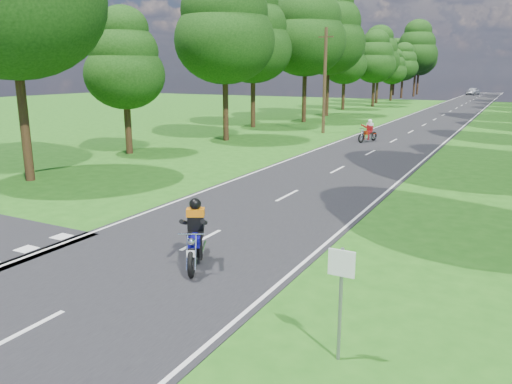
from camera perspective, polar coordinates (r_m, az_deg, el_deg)
The scene contains 9 objects.
ground at distance 13.08m, azimuth -11.23°, elevation -8.00°, with size 160.00×160.00×0.00m, color #1F5814.
main_road at distance 60.05m, azimuth 20.62°, elevation 8.24°, with size 7.00×140.00×0.02m, color black.
road_markings at distance 58.21m, azimuth 20.24°, elevation 8.14°, with size 7.40×140.00×0.01m.
treeline at distance 69.79m, azimuth 23.58°, elevation 15.42°, with size 40.00×115.35×14.78m.
telegraph_pole at distance 39.83m, azimuth 7.85°, elevation 12.52°, with size 1.20×0.26×8.00m.
road_sign at distance 8.42m, azimuth 9.67°, elevation -10.57°, with size 0.45×0.07×2.00m.
rider_near_blue at distance 12.56m, azimuth -7.00°, elevation -4.62°, with size 0.67×2.00×1.67m, color #100D92, non-canonical shape.
rider_far_red at distance 35.44m, azimuth 12.67°, elevation 6.87°, with size 0.62×1.85×1.54m, color #B2290D, non-canonical shape.
distant_car at distance 113.55m, azimuth 23.54°, elevation 10.53°, with size 1.81×4.50×1.53m, color silver.
Camera 1 is at (7.82, -9.35, 4.77)m, focal length 35.00 mm.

